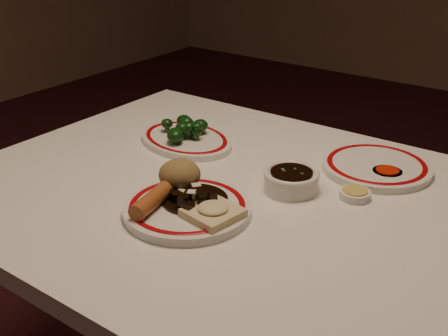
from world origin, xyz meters
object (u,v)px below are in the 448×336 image
rice_mound (180,174)px  dining_table (241,231)px  main_plate (187,208)px  spring_roll (153,199)px  soy_bowl (291,181)px  stirfry_heap (193,197)px  broccoli_plate (186,139)px  fried_wonton (213,211)px  broccoli_pile (185,128)px

rice_mound → dining_table: bearing=42.2°
main_plate → spring_roll: bearing=-135.4°
soy_bowl → rice_mound: bearing=-137.2°
rice_mound → spring_roll: bearing=-83.9°
stirfry_heap → broccoli_plate: (-0.23, 0.26, -0.02)m
spring_roll → soy_bowl: 0.29m
main_plate → spring_roll: spring_roll is taller
broccoli_plate → soy_bowl: size_ratio=2.68×
dining_table → spring_roll: size_ratio=9.93×
dining_table → soy_bowl: bearing=43.6°
rice_mound → fried_wonton: size_ratio=0.80×
stirfry_heap → soy_bowl: size_ratio=1.14×
main_plate → broccoli_plate: size_ratio=0.89×
main_plate → spring_roll: 0.07m
rice_mound → soy_bowl: rice_mound is taller
stirfry_heap → dining_table: bearing=72.9°
main_plate → rice_mound: (-0.06, 0.05, 0.04)m
broccoli_plate → broccoli_pile: bearing=-125.4°
fried_wonton → soy_bowl: fried_wonton is taller
stirfry_heap → broccoli_plate: bearing=131.9°
soy_bowl → broccoli_plate: bearing=168.4°
rice_mound → broccoli_pile: size_ratio=0.66×
main_plate → fried_wonton: fried_wonton is taller
main_plate → fried_wonton: (0.07, -0.01, 0.02)m
main_plate → spring_roll: size_ratio=2.25×
soy_bowl → main_plate: bearing=-119.2°
stirfry_heap → main_plate: bearing=-98.4°
spring_roll → broccoli_plate: bearing=107.7°
fried_wonton → soy_bowl: bearing=77.5°
dining_table → main_plate: main_plate is taller
soy_bowl → stirfry_heap: bearing=-120.7°
dining_table → stirfry_heap: (-0.03, -0.11, 0.12)m
fried_wonton → soy_bowl: (0.05, 0.21, -0.01)m
main_plate → broccoli_pile: size_ratio=2.10×
spring_roll → broccoli_plate: spring_roll is taller
fried_wonton → soy_bowl: size_ratio=0.92×
dining_table → spring_roll: bearing=-115.5°
main_plate → broccoli_pile: 0.35m
dining_table → broccoli_plate: (-0.26, 0.14, 0.10)m
rice_mound → broccoli_plate: size_ratio=0.28×
main_plate → stirfry_heap: bearing=81.6°
dining_table → spring_roll: 0.23m
dining_table → broccoli_pile: size_ratio=9.28×
fried_wonton → stirfry_heap: 0.07m
main_plate → broccoli_pile: bearing=130.2°
main_plate → soy_bowl: size_ratio=2.38×
fried_wonton → spring_roll: bearing=-160.8°
dining_table → soy_bowl: (0.08, 0.07, 0.11)m
stirfry_heap → broccoli_plate: 0.34m
spring_roll → stirfry_heap: same height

